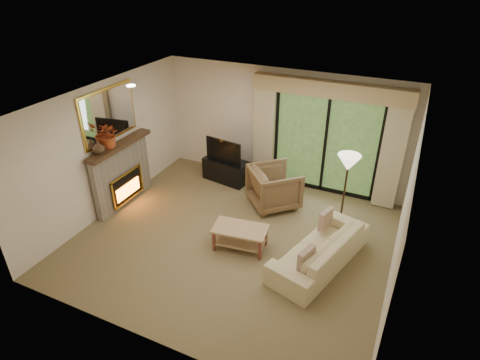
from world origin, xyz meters
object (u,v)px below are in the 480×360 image
at_px(armchair, 274,187).
at_px(media_console, 226,170).
at_px(coffee_table, 240,238).
at_px(sofa, 319,249).

bearing_deg(armchair, media_console, 25.53).
xyz_separation_m(media_console, coffee_table, (1.34, -2.13, -0.05)).
bearing_deg(media_console, sofa, -26.63).
height_order(media_console, coffee_table, media_console).
relative_size(media_console, sofa, 0.50).
bearing_deg(sofa, media_console, -109.73).
height_order(armchair, sofa, armchair).
distance_m(armchair, coffee_table, 1.60).
xyz_separation_m(sofa, coffee_table, (-1.38, -0.18, -0.09)).
distance_m(armchair, sofa, 1.95).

